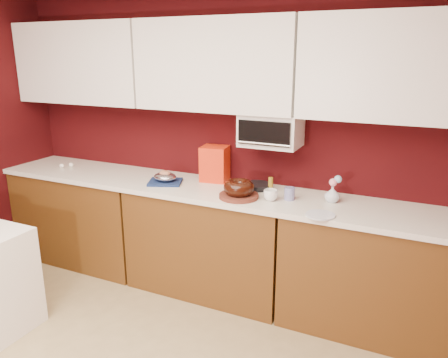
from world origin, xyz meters
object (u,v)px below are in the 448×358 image
coffee_mug (271,194)px  blue_jar (289,194)px  toaster_oven (271,130)px  foil_ham_nest (165,177)px  pandoro_box (215,164)px  bundt_cake (239,188)px  flower_vase (332,193)px

coffee_mug → blue_jar: 0.14m
toaster_oven → blue_jar: 0.51m
coffee_mug → foil_ham_nest: bearing=177.3°
pandoro_box → blue_jar: (0.72, -0.22, -0.10)m
pandoro_box → coffee_mug: 0.68m
bundt_cake → flower_vase: size_ratio=1.74×
coffee_mug → flower_vase: 0.44m
bundt_cake → blue_jar: (0.35, 0.12, -0.03)m
pandoro_box → blue_jar: 0.76m
bundt_cake → pandoro_box: 0.50m
toaster_oven → bundt_cake: (-0.14, -0.30, -0.39)m
pandoro_box → flower_vase: bearing=-15.3°
coffee_mug → blue_jar: coffee_mug is taller
bundt_cake → foil_ham_nest: bearing=173.0°
toaster_oven → pandoro_box: size_ratio=1.53×
coffee_mug → flower_vase: bearing=21.1°
coffee_mug → blue_jar: size_ratio=1.07×
foil_ham_nest → flower_vase: flower_vase is taller
foil_ham_nest → pandoro_box: bearing=36.6°
blue_jar → coffee_mug: bearing=-147.1°
pandoro_box → blue_jar: pandoro_box is taller
foil_ham_nest → coffee_mug: (0.94, -0.04, -0.01)m
toaster_oven → flower_vase: size_ratio=3.40×
foil_ham_nest → pandoro_box: size_ratio=0.66×
pandoro_box → toaster_oven: bearing=-12.1°
foil_ham_nest → blue_jar: size_ratio=2.08×
bundt_cake → pandoro_box: pandoro_box is taller
bundt_cake → toaster_oven: bearing=65.6°
foil_ham_nest → bundt_cake: bearing=-7.0°
toaster_oven → flower_vase: toaster_oven is taller
coffee_mug → bundt_cake: bearing=-170.0°
toaster_oven → bundt_cake: bearing=-114.4°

